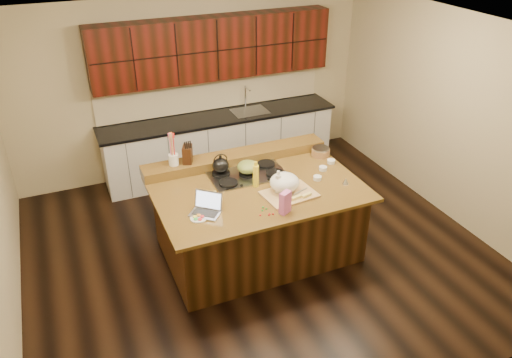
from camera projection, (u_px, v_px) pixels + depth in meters
name	position (u px, v px, depth m)	size (l,w,h in m)	color
room	(258.00, 154.00, 5.60)	(5.52, 5.02, 2.72)	black
island	(258.00, 219.00, 6.04)	(2.40, 1.60, 0.92)	black
back_ledge	(236.00, 157.00, 6.34)	(2.40, 0.30, 0.12)	black
cooktop	(248.00, 174.00, 6.04)	(0.92, 0.52, 0.05)	gray
back_counter	(218.00, 112.00, 7.66)	(3.70, 0.66, 2.40)	silver
kettle	(221.00, 165.00, 5.99)	(0.20, 0.20, 0.18)	black
green_bowl	(248.00, 167.00, 5.99)	(0.26, 0.26, 0.14)	olive
laptop	(207.00, 207.00, 5.32)	(0.40, 0.39, 0.22)	#B7B7BC
oil_bottle	(256.00, 176.00, 5.76)	(0.07, 0.07, 0.27)	yellow
vinegar_bottle	(278.00, 185.00, 5.61)	(0.06, 0.06, 0.25)	silver
wooden_tray	(286.00, 185.00, 5.64)	(0.62, 0.49, 0.24)	tan
ramekin_a	(323.00, 168.00, 6.16)	(0.10, 0.10, 0.04)	white
ramekin_b	(317.00, 178.00, 5.95)	(0.10, 0.10, 0.04)	white
ramekin_c	(331.00, 161.00, 6.32)	(0.10, 0.10, 0.04)	white
strainer_bowl	(321.00, 152.00, 6.50)	(0.24, 0.24, 0.09)	#996B3F
kitchen_timer	(346.00, 181.00, 5.86)	(0.08, 0.08, 0.07)	silver
pink_bag	(285.00, 202.00, 5.28)	(0.13, 0.07, 0.25)	#D464B0
candy_plate	(199.00, 218.00, 5.23)	(0.18, 0.18, 0.01)	white
package_box	(213.00, 199.00, 5.43)	(0.11, 0.08, 0.16)	gold
utensil_crock	(174.00, 160.00, 6.00)	(0.12, 0.12, 0.14)	white
knife_block	(188.00, 154.00, 6.05)	(0.11, 0.17, 0.21)	black
gumdrop_0	(277.00, 206.00, 5.44)	(0.02, 0.02, 0.02)	red
gumdrop_1	(280.00, 201.00, 5.53)	(0.02, 0.02, 0.02)	#198C26
gumdrop_2	(292.00, 202.00, 5.50)	(0.02, 0.02, 0.02)	red
gumdrop_3	(262.00, 210.00, 5.36)	(0.02, 0.02, 0.02)	#198C26
gumdrop_4	(270.00, 214.00, 5.30)	(0.02, 0.02, 0.02)	red
gumdrop_5	(266.00, 209.00, 5.39)	(0.02, 0.02, 0.02)	#198C26
gumdrop_6	(273.00, 214.00, 5.30)	(0.02, 0.02, 0.02)	red
gumdrop_7	(286.00, 209.00, 5.39)	(0.02, 0.02, 0.02)	#198C26
gumdrop_8	(260.00, 215.00, 5.28)	(0.02, 0.02, 0.02)	red
gumdrop_9	(263.00, 207.00, 5.41)	(0.02, 0.02, 0.02)	#198C26
gumdrop_10	(269.00, 215.00, 5.28)	(0.02, 0.02, 0.02)	red
gumdrop_11	(280.00, 213.00, 5.31)	(0.02, 0.02, 0.02)	#198C26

